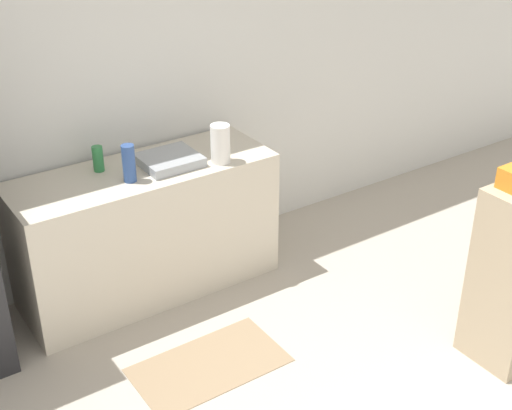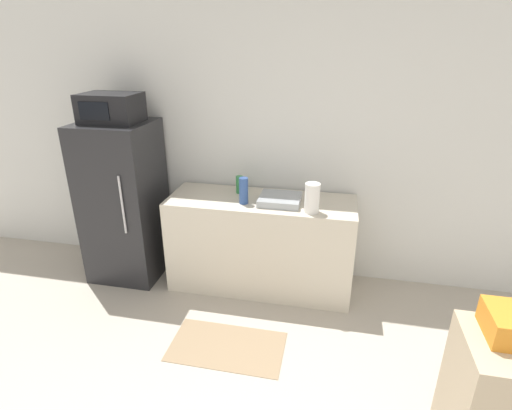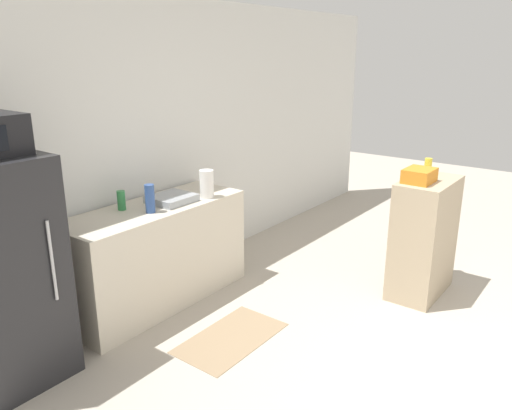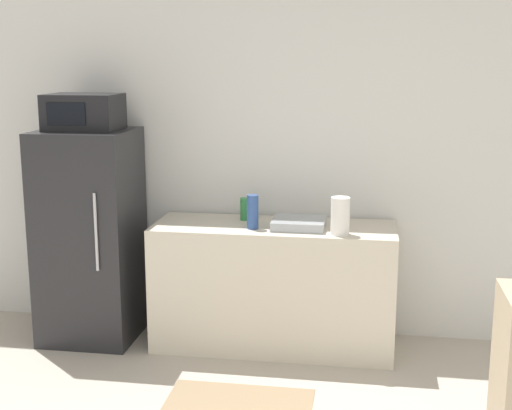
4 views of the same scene
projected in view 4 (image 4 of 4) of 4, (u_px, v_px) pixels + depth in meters
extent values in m
cube|color=silver|center=(317.00, 159.00, 5.14)|extent=(8.00, 0.06, 2.60)
cube|color=#232326|center=(90.00, 236.00, 5.12)|extent=(0.66, 0.63, 1.52)
cylinder|color=#B7B7BC|center=(96.00, 232.00, 4.75)|extent=(0.02, 0.02, 0.53)
cube|color=black|center=(84.00, 112.00, 4.94)|extent=(0.50, 0.36, 0.25)
cube|color=black|center=(66.00, 114.00, 4.77)|extent=(0.27, 0.01, 0.15)
cube|color=beige|center=(274.00, 286.00, 5.02)|extent=(1.68, 0.60, 0.88)
cube|color=#9EA3A8|center=(299.00, 223.00, 4.85)|extent=(0.36, 0.33, 0.06)
cylinder|color=#2D4C8C|center=(253.00, 212.00, 4.81)|extent=(0.08, 0.08, 0.23)
cylinder|color=#2D7F42|center=(245.00, 209.00, 5.06)|extent=(0.07, 0.07, 0.16)
cylinder|color=white|center=(340.00, 216.00, 4.65)|extent=(0.12, 0.12, 0.25)
cube|color=#937A5B|center=(239.00, 403.00, 4.24)|extent=(0.88, 0.49, 0.01)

